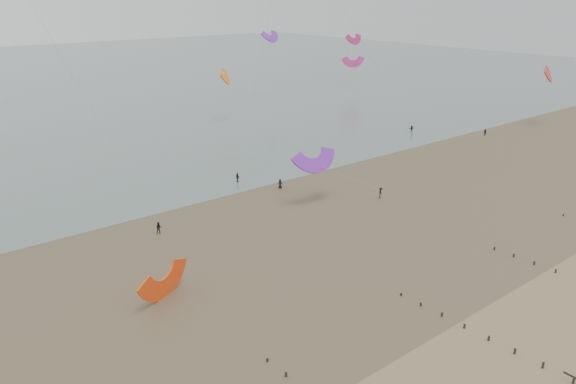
% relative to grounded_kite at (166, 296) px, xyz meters
% --- Properties ---
extents(ground, '(500.00, 500.00, 0.00)m').
position_rel_grounded_kite_xyz_m(ground, '(15.60, -27.91, 0.00)').
color(ground, brown).
rests_on(ground, ground).
extents(sea_and_shore, '(500.00, 665.00, 0.03)m').
position_rel_grounded_kite_xyz_m(sea_and_shore, '(11.52, 6.49, 0.01)').
color(sea_and_shore, '#475654').
rests_on(sea_and_shore, ground).
extents(kitesurfers, '(126.92, 26.26, 1.70)m').
position_rel_grounded_kite_xyz_m(kitesurfers, '(41.82, 19.76, 0.82)').
color(kitesurfers, black).
rests_on(kitesurfers, ground).
extents(grounded_kite, '(8.23, 7.50, 3.67)m').
position_rel_grounded_kite_xyz_m(grounded_kite, '(0.00, 0.00, 0.00)').
color(grounded_kite, '#EF400F').
rests_on(grounded_kite, ground).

